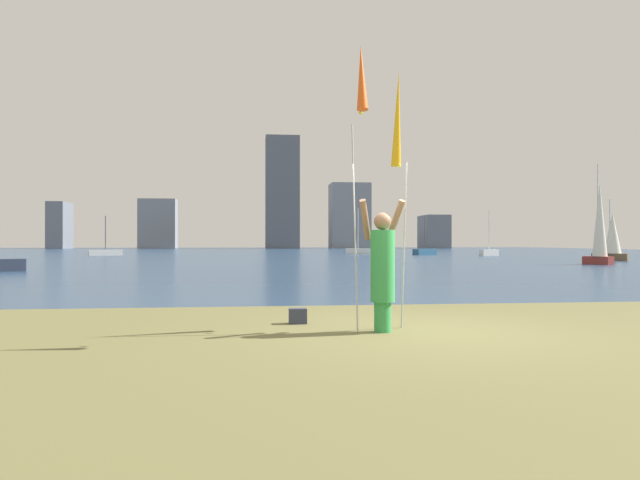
# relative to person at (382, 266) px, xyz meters

# --- Properties ---
(ground) EXTENTS (120.00, 138.00, 0.12)m
(ground) POSITION_rel_person_xyz_m (0.58, 50.92, -1.02)
(ground) COLOR brown
(person) EXTENTS (0.71, 0.53, 1.95)m
(person) POSITION_rel_person_xyz_m (0.00, 0.00, 0.00)
(person) COLOR green
(person) RESTS_ON ground
(kite_flag_left) EXTENTS (0.16, 0.97, 4.08)m
(kite_flag_left) POSITION_rel_person_xyz_m (-0.38, -0.32, 2.52)
(kite_flag_left) COLOR #B2B2B7
(kite_flag_left) RESTS_ON ground
(kite_flag_right) EXTENTS (0.16, 0.75, 3.98)m
(kite_flag_right) POSITION_rel_person_xyz_m (0.38, 0.59, 2.21)
(kite_flag_right) COLOR #B2B2B7
(kite_flag_right) RESTS_ON ground
(bag) EXTENTS (0.29, 0.20, 0.24)m
(bag) POSITION_rel_person_xyz_m (-1.17, 0.99, -0.83)
(bag) COLOR #33384C
(bag) RESTS_ON ground
(sailboat_0) EXTENTS (3.09, 1.84, 3.72)m
(sailboat_0) POSITION_rel_person_xyz_m (-15.69, 47.63, -0.66)
(sailboat_0) COLOR silver
(sailboat_0) RESTS_ON ground
(sailboat_2) EXTENTS (2.74, 1.25, 4.88)m
(sailboat_2) POSITION_rel_person_xyz_m (9.19, 52.84, -0.62)
(sailboat_2) COLOR white
(sailboat_2) RESTS_ON ground
(sailboat_3) EXTENTS (2.52, 1.83, 3.83)m
(sailboat_3) POSITION_rel_person_xyz_m (14.86, 47.28, -0.64)
(sailboat_3) COLOR #2D6084
(sailboat_3) RESTS_ON ground
(sailboat_6) EXTENTS (1.23, 1.72, 5.78)m
(sailboat_6) POSITION_rel_person_xyz_m (17.82, 22.86, 1.30)
(sailboat_6) COLOR maroon
(sailboat_6) RESTS_ON ground
(sailboat_7) EXTENTS (1.94, 1.19, 4.21)m
(sailboat_7) POSITION_rel_person_xyz_m (19.57, 42.74, -0.63)
(sailboat_7) COLOR white
(sailboat_7) RESTS_ON ground
(sailboat_8) EXTENTS (2.24, 2.10, 4.22)m
(sailboat_8) POSITION_rel_person_xyz_m (22.58, 28.95, 0.61)
(sailboat_8) COLOR brown
(sailboat_8) RESTS_ON ground
(skyline_tower_0) EXTENTS (3.03, 6.19, 8.52)m
(skyline_tower_0) POSITION_rel_person_xyz_m (-37.42, 102.65, 3.30)
(skyline_tower_0) COLOR slate
(skyline_tower_0) RESTS_ON ground
(skyline_tower_1) EXTENTS (6.95, 3.92, 9.41)m
(skyline_tower_1) POSITION_rel_person_xyz_m (-20.20, 105.08, 3.75)
(skyline_tower_1) COLOR gray
(skyline_tower_1) RESTS_ON ground
(skyline_tower_2) EXTENTS (6.30, 5.08, 21.08)m
(skyline_tower_2) POSITION_rel_person_xyz_m (3.38, 101.21, 9.58)
(skyline_tower_2) COLOR #565B66
(skyline_tower_2) RESTS_ON ground
(skyline_tower_3) EXTENTS (7.61, 6.14, 12.66)m
(skyline_tower_3) POSITION_rel_person_xyz_m (16.74, 104.10, 5.38)
(skyline_tower_3) COLOR gray
(skyline_tower_3) RESTS_ON ground
(skyline_tower_4) EXTENTS (4.51, 7.56, 6.40)m
(skyline_tower_4) POSITION_rel_person_xyz_m (32.98, 101.35, 2.24)
(skyline_tower_4) COLOR slate
(skyline_tower_4) RESTS_ON ground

